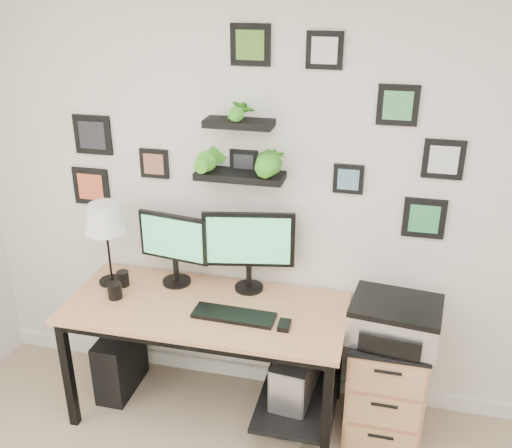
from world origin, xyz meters
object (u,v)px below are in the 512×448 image
(mug, at_px, (115,291))
(printer, at_px, (395,320))
(pc_tower_black, at_px, (121,361))
(monitor_right, at_px, (249,245))
(monitor_left, at_px, (174,244))
(pc_tower_grey, at_px, (296,384))
(file_cabinet, at_px, (385,381))
(table_lamp, at_px, (105,220))
(desk, at_px, (214,322))

(mug, height_order, printer, printer)
(mug, relative_size, pc_tower_black, 0.23)
(monitor_right, xyz_separation_m, mug, (-0.73, -0.28, -0.25))
(monitor_left, height_order, mug, monitor_left)
(pc_tower_black, height_order, pc_tower_grey, pc_tower_grey)
(pc_tower_grey, relative_size, file_cabinet, 0.74)
(monitor_left, bearing_deg, printer, -6.68)
(table_lamp, distance_m, pc_tower_grey, 1.50)
(printer, bearing_deg, monitor_left, 173.32)
(monitor_left, relative_size, file_cabinet, 0.68)
(monitor_right, bearing_deg, mug, -159.35)
(pc_tower_grey, height_order, file_cabinet, file_cabinet)
(pc_tower_grey, distance_m, file_cabinet, 0.52)
(pc_tower_black, relative_size, file_cabinet, 0.62)
(mug, distance_m, pc_tower_black, 0.60)
(monitor_left, distance_m, table_lamp, 0.42)
(pc_tower_grey, relative_size, printer, 0.97)
(pc_tower_grey, bearing_deg, table_lamp, 177.16)
(table_lamp, bearing_deg, file_cabinet, -1.21)
(table_lamp, bearing_deg, desk, -7.87)
(file_cabinet, bearing_deg, pc_tower_black, -179.08)
(pc_tower_black, bearing_deg, file_cabinet, 1.03)
(monitor_left, height_order, pc_tower_grey, monitor_left)
(file_cabinet, height_order, printer, printer)
(pc_tower_black, bearing_deg, pc_tower_grey, 0.32)
(monitor_left, distance_m, mug, 0.43)
(monitor_left, height_order, monitor_right, monitor_right)
(monitor_right, bearing_deg, pc_tower_grey, -26.71)
(desk, height_order, monitor_left, monitor_left)
(pc_tower_grey, bearing_deg, printer, -1.95)
(desk, distance_m, mug, 0.60)
(desk, distance_m, pc_tower_black, 0.77)
(monitor_right, distance_m, pc_tower_grey, 0.89)
(monitor_left, xyz_separation_m, mug, (-0.28, -0.25, -0.22))
(desk, relative_size, pc_tower_grey, 3.24)
(monitor_left, xyz_separation_m, table_lamp, (-0.39, -0.08, 0.15))
(monitor_left, relative_size, mug, 4.82)
(monitor_left, bearing_deg, mug, -139.12)
(table_lamp, relative_size, pc_tower_grey, 1.05)
(mug, xyz_separation_m, pc_tower_grey, (1.07, 0.11, -0.56))
(mug, xyz_separation_m, pc_tower_black, (-0.08, 0.11, -0.59))
(pc_tower_grey, xyz_separation_m, printer, (0.53, -0.02, 0.54))
(mug, bearing_deg, monitor_left, 40.88)
(table_lamp, xyz_separation_m, mug, (0.11, -0.17, -0.37))
(pc_tower_grey, bearing_deg, desk, -175.84)
(monitor_left, distance_m, pc_tower_grey, 1.11)
(monitor_left, xyz_separation_m, pc_tower_grey, (0.78, -0.14, -0.78))
(pc_tower_black, height_order, printer, printer)
(pc_tower_grey, xyz_separation_m, file_cabinet, (0.51, 0.02, 0.10))
(monitor_left, bearing_deg, file_cabinet, -4.99)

